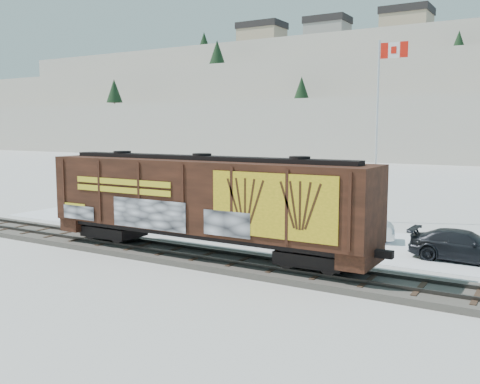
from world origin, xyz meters
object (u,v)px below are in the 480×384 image
Objects in this scene: car_silver at (267,218)px; car_white at (347,225)px; flagpole at (378,156)px; hopper_railcar at (202,199)px; car_dark at (464,246)px.

car_white is at bearing -104.31° from car_silver.
car_silver is (-4.81, -6.56, -3.66)m from flagpole.
flagpole is at bearing 74.68° from hopper_railcar.
flagpole reaches higher than car_white.
car_dark is at bearing -112.59° from car_silver.
car_white is at bearing 61.31° from hopper_railcar.
car_dark is (6.42, -1.76, -0.13)m from car_white.
flagpole is at bearing -49.86° from car_silver.
flagpole is 2.65× the size of car_silver.
car_white is (4.36, 7.96, -2.09)m from hopper_railcar.
car_silver is 11.73m from car_dark.
flagpole is (4.00, 14.58, 1.49)m from hopper_railcar.
hopper_railcar is 3.72× the size of car_silver.
flagpole is 11.40m from car_dark.
car_white reaches higher than car_dark.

